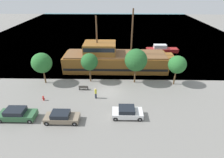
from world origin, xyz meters
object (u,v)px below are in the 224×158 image
(fire_hydrant, at_px, (43,98))
(pedestrian_walking_near, at_px, (96,93))
(moored_boat_dockside, at_px, (161,49))
(parked_car_curb_rear, at_px, (127,112))
(pirate_ship, at_px, (114,60))
(parked_car_curb_mid, at_px, (17,114))
(parked_car_curb_front, at_px, (62,117))
(bench_promenade_east, at_px, (84,88))

(fire_hydrant, distance_m, pedestrian_walking_near, 7.75)
(moored_boat_dockside, bearing_deg, parked_car_curb_rear, -112.11)
(moored_boat_dockside, distance_m, fire_hydrant, 30.79)
(pirate_ship, distance_m, parked_car_curb_mid, 19.39)
(parked_car_curb_front, relative_size, pedestrian_walking_near, 2.42)
(fire_hydrant, relative_size, pedestrian_walking_near, 0.43)
(bench_promenade_east, bearing_deg, pedestrian_walking_near, -45.58)
(pirate_ship, relative_size, parked_car_curb_rear, 5.44)
(parked_car_curb_front, bearing_deg, parked_car_curb_rear, 7.22)
(moored_boat_dockside, distance_m, pedestrian_walking_near, 25.20)
(parked_car_curb_front, height_order, parked_car_curb_rear, parked_car_curb_rear)
(fire_hydrant, height_order, bench_promenade_east, bench_promenade_east)
(moored_boat_dockside, bearing_deg, pedestrian_walking_near, -125.15)
(moored_boat_dockside, xyz_separation_m, parked_car_curb_front, (-18.23, -25.75, -0.00))
(moored_boat_dockside, distance_m, parked_car_curb_front, 31.55)
(moored_boat_dockside, bearing_deg, parked_car_curb_front, -125.31)
(parked_car_curb_front, xyz_separation_m, pedestrian_walking_near, (3.73, 5.14, 0.21))
(parked_car_curb_front, distance_m, fire_hydrant, 5.95)
(pirate_ship, bearing_deg, moored_boat_dockside, 41.03)
(pirate_ship, xyz_separation_m, fire_hydrant, (-10.35, -11.00, -1.63))
(bench_promenade_east, bearing_deg, parked_car_curb_mid, -135.85)
(moored_boat_dockside, xyz_separation_m, fire_hydrant, (-22.21, -21.32, -0.29))
(parked_car_curb_front, xyz_separation_m, bench_promenade_east, (1.49, 7.43, -0.26))
(parked_car_curb_rear, bearing_deg, fire_hydrant, 164.44)
(pirate_ship, height_order, parked_car_curb_rear, pirate_ship)
(parked_car_curb_front, distance_m, bench_promenade_east, 7.58)
(parked_car_curb_mid, bearing_deg, parked_car_curb_rear, 2.73)
(pirate_ship, distance_m, fire_hydrant, 15.19)
(pedestrian_walking_near, bearing_deg, pirate_ship, 75.58)
(moored_boat_dockside, relative_size, pedestrian_walking_near, 4.40)
(parked_car_curb_rear, relative_size, fire_hydrant, 5.11)
(pirate_ship, relative_size, bench_promenade_east, 14.17)
(pirate_ship, height_order, parked_car_curb_mid, pirate_ship)
(pirate_ship, xyz_separation_m, parked_car_curb_mid, (-12.15, -15.05, -1.30))
(pirate_ship, relative_size, parked_car_curb_mid, 4.63)
(pirate_ship, distance_m, bench_promenade_east, 9.51)
(parked_car_curb_front, distance_m, parked_car_curb_rear, 8.26)
(moored_boat_dockside, xyz_separation_m, pedestrian_walking_near, (-14.50, -20.60, 0.20))
(fire_hydrant, xyz_separation_m, pedestrian_walking_near, (7.70, 0.72, 0.49))
(bench_promenade_east, bearing_deg, fire_hydrant, -151.20)
(fire_hydrant, relative_size, bench_promenade_east, 0.51)
(pirate_ship, height_order, moored_boat_dockside, pirate_ship)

